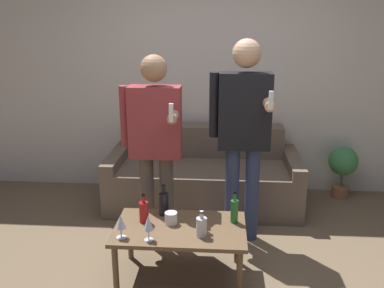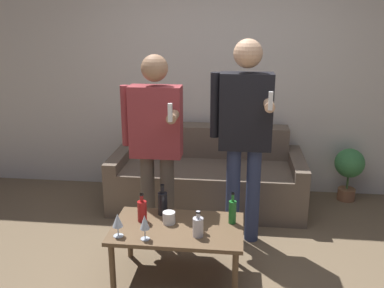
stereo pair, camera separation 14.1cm
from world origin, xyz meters
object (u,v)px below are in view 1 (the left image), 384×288
coffee_table (180,233)px  person_standing_right (244,126)px  bottle_orange (201,226)px  couch (204,177)px  person_standing_left (155,137)px

coffee_table → person_standing_right: person_standing_right is taller
person_standing_right → bottle_orange: bearing=-111.9°
bottle_orange → person_standing_right: 1.00m
couch → person_standing_right: 1.13m
person_standing_left → person_standing_right: 0.76m
couch → person_standing_right: (0.37, -0.75, 0.76)m
person_standing_left → couch: bearing=66.3°
person_standing_right → coffee_table: bearing=-126.2°
couch → coffee_table: bearing=-94.6°
couch → person_standing_left: bearing=-113.7°
bottle_orange → person_standing_left: bearing=122.7°
coffee_table → person_standing_right: bearing=53.8°
coffee_table → couch: bearing=85.4°
couch → person_standing_right: bearing=-64.0°
coffee_table → bottle_orange: bearing=-36.2°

